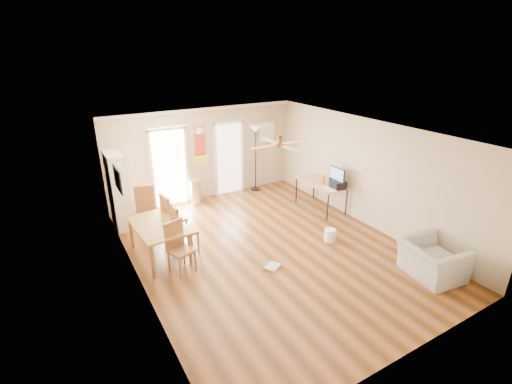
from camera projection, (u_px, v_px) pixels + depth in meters
floor at (270, 249)px, 8.06m from camera, size 7.00×7.00×0.00m
ceiling at (272, 133)px, 7.08m from camera, size 5.50×7.00×0.00m
wall_back at (205, 154)px, 10.37m from camera, size 5.50×0.04×2.60m
wall_front at (414, 283)px, 4.77m from camera, size 5.50×0.04×2.60m
wall_left at (136, 225)px, 6.28m from camera, size 0.04×7.00×2.60m
wall_right at (366, 173)px, 8.86m from camera, size 0.04×7.00×2.60m
crown_molding at (272, 135)px, 7.10m from camera, size 5.50×7.00×0.08m
kitchen_doorway at (169, 168)px, 9.96m from camera, size 0.90×0.10×2.10m
bathroom_doorway at (229, 159)px, 10.80m from camera, size 0.80×0.10×2.10m
wall_decal at (200, 146)px, 10.20m from camera, size 0.46×0.03×1.10m
ac_grille at (267, 132)px, 11.16m from camera, size 0.50×0.04×0.60m
framed_poster at (117, 179)px, 7.27m from camera, size 0.04×0.66×0.48m
ceiling_fan at (280, 145)px, 6.91m from camera, size 1.24×1.24×0.20m
bookshelf at (118, 191)px, 8.76m from camera, size 0.52×0.89×1.86m
dining_table at (159, 240)px, 7.67m from camera, size 0.99×1.55×0.75m
dining_chair_right_a at (174, 216)px, 8.35m from camera, size 0.51×0.51×1.09m
dining_chair_right_b at (185, 228)px, 7.79m from camera, size 0.46×0.46×1.11m
dining_chair_near at (181, 248)px, 7.10m from camera, size 0.53×0.53×1.03m
dining_chair_far at (145, 205)px, 8.92m from camera, size 0.53×0.53×1.12m
trash_can at (195, 192)px, 10.22m from camera, size 0.35×0.35×0.71m
torchiere_lamp at (256, 159)px, 10.98m from camera, size 0.43×0.43×2.00m
computer_desk at (320, 195)px, 9.93m from camera, size 0.71×1.42×0.76m
imac at (337, 177)px, 9.40m from camera, size 0.18×0.56×0.52m
keyboard at (329, 189)px, 9.32m from camera, size 0.15×0.43×0.02m
printer at (338, 184)px, 9.38m from camera, size 0.37×0.42×0.19m
orange_bottle at (323, 179)px, 9.63m from camera, size 0.10×0.10×0.25m
wastebasket_a at (330, 235)px, 8.34m from camera, size 0.32×0.32×0.29m
floor_cloth at (273, 267)px, 7.38m from camera, size 0.39×0.37×0.04m
armchair at (432, 260)px, 7.00m from camera, size 1.11×1.23×0.71m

